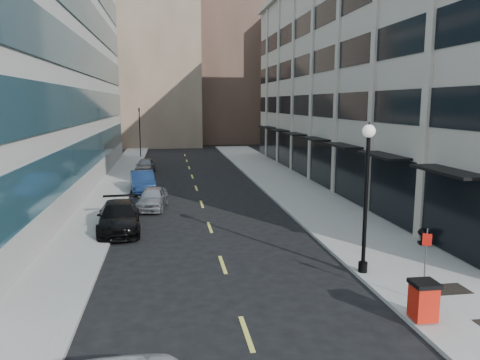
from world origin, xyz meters
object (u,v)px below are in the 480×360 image
object	(u,v)px
traffic_signal	(139,111)
car_silver_sedan	(153,198)
car_black_pickup	(119,217)
urn_planter	(424,235)
lamppost	(366,185)
sign_post	(426,255)
car_blue_sedan	(143,182)
car_grey_sedan	(145,166)
trash_bin	(423,299)

from	to	relation	value
traffic_signal	car_silver_sedan	world-z (taller)	traffic_signal
car_black_pickup	traffic_signal	bearing A→B (deg)	86.64
urn_planter	lamppost	bearing A→B (deg)	-145.04
sign_post	urn_planter	distance (m)	6.95
car_black_pickup	car_silver_sedan	bearing A→B (deg)	67.97
traffic_signal	car_black_pickup	world-z (taller)	traffic_signal
car_blue_sedan	lamppost	bearing A→B (deg)	-70.51
car_grey_sedan	urn_planter	size ratio (longest dim) A/B	5.39
car_black_pickup	car_silver_sedan	size ratio (longest dim) A/B	1.27
traffic_signal	trash_bin	xyz separation A→B (m)	(10.90, -46.29, -4.89)
car_silver_sedan	car_blue_sedan	size ratio (longest dim) A/B	0.87
car_blue_sedan	urn_planter	world-z (taller)	car_blue_sedan
car_black_pickup	car_silver_sedan	distance (m)	5.32
car_black_pickup	trash_bin	size ratio (longest dim) A/B	4.23
car_black_pickup	trash_bin	distance (m)	15.97
car_silver_sedan	car_blue_sedan	distance (m)	6.13
car_blue_sedan	lamppost	xyz separation A→B (m)	(9.42, -19.21, 2.82)
traffic_signal	sign_post	world-z (taller)	traffic_signal
urn_planter	sign_post	bearing A→B (deg)	-120.07
lamppost	urn_planter	distance (m)	6.04
car_silver_sedan	sign_post	distance (m)	18.64
car_black_pickup	trash_bin	world-z (taller)	car_black_pickup
car_grey_sedan	sign_post	distance (m)	33.71
car_silver_sedan	urn_planter	xyz separation A→B (m)	(12.80, -10.15, -0.09)
car_silver_sedan	car_blue_sedan	xyz separation A→B (m)	(-0.92, 6.06, 0.08)
car_silver_sedan	lamppost	world-z (taller)	lamppost
car_black_pickup	car_blue_sedan	size ratio (longest dim) A/B	1.10
car_grey_sedan	car_blue_sedan	bearing A→B (deg)	-83.69
sign_post	car_black_pickup	bearing A→B (deg)	159.86
car_grey_sedan	urn_planter	bearing A→B (deg)	-56.83
car_silver_sedan	trash_bin	distance (m)	19.38
sign_post	trash_bin	bearing A→B (deg)	-95.78
car_black_pickup	urn_planter	world-z (taller)	car_black_pickup
car_grey_sedan	lamppost	size ratio (longest dim) A/B	0.70
car_black_pickup	sign_post	world-z (taller)	sign_post
car_blue_sedan	sign_post	xyz separation A→B (m)	(10.29, -22.14, 0.96)
car_blue_sedan	urn_planter	bearing A→B (deg)	-56.38
car_grey_sedan	trash_bin	xyz separation A→B (m)	(9.74, -33.29, 0.11)
lamppost	sign_post	size ratio (longest dim) A/B	2.35
car_silver_sedan	car_grey_sedan	world-z (taller)	car_silver_sedan
lamppost	urn_planter	bearing A→B (deg)	34.96
car_blue_sedan	car_grey_sedan	world-z (taller)	car_blue_sedan
traffic_signal	car_silver_sedan	size ratio (longest dim) A/B	1.68
car_blue_sedan	trash_bin	bearing A→B (deg)	-74.51
sign_post	urn_planter	xyz separation A→B (m)	(3.43, 5.93, -1.14)
car_silver_sedan	car_blue_sedan	bearing A→B (deg)	105.87
traffic_signal	urn_planter	size ratio (longest dim) A/B	9.05
car_black_pickup	lamppost	xyz separation A→B (m)	(10.10, -8.08, 2.85)
car_blue_sedan	sign_post	distance (m)	24.43
trash_bin	lamppost	distance (m)	5.05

